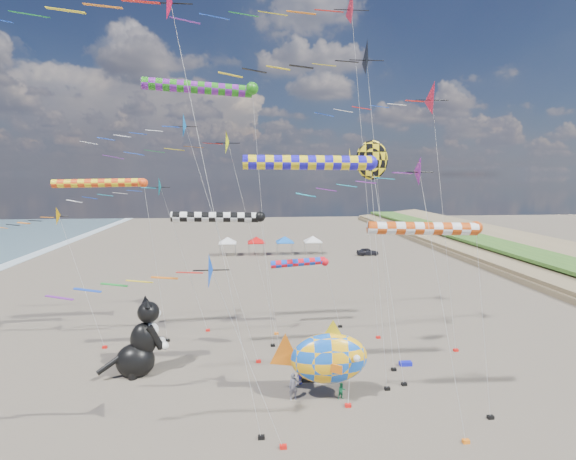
{
  "coord_description": "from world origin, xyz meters",
  "views": [
    {
      "loc": [
        -2.95,
        -17.86,
        14.11
      ],
      "look_at": [
        -0.06,
        12.0,
        10.38
      ],
      "focal_mm": 28.0,
      "sensor_mm": 36.0,
      "label": 1
    }
  ],
  "objects_px": {
    "cat_inflatable": "(139,337)",
    "fish_inflatable": "(328,358)",
    "child_blue": "(300,377)",
    "parked_car": "(368,252)",
    "child_green": "(342,391)",
    "person_adult": "(293,387)"
  },
  "relations": [
    {
      "from": "fish_inflatable",
      "to": "child_blue",
      "type": "distance_m",
      "value": 3.55
    },
    {
      "from": "cat_inflatable",
      "to": "fish_inflatable",
      "type": "distance_m",
      "value": 13.49
    },
    {
      "from": "fish_inflatable",
      "to": "parked_car",
      "type": "relative_size",
      "value": 1.72
    },
    {
      "from": "child_green",
      "to": "parked_car",
      "type": "distance_m",
      "value": 51.82
    },
    {
      "from": "fish_inflatable",
      "to": "child_blue",
      "type": "xyz_separation_m",
      "value": [
        -1.48,
        2.31,
        -2.25
      ]
    },
    {
      "from": "cat_inflatable",
      "to": "parked_car",
      "type": "bearing_deg",
      "value": 35.14
    },
    {
      "from": "child_green",
      "to": "parked_car",
      "type": "height_order",
      "value": "parked_car"
    },
    {
      "from": "person_adult",
      "to": "child_blue",
      "type": "relative_size",
      "value": 1.73
    },
    {
      "from": "child_blue",
      "to": "parked_car",
      "type": "bearing_deg",
      "value": 32.36
    },
    {
      "from": "child_green",
      "to": "parked_car",
      "type": "xyz_separation_m",
      "value": [
        15.4,
        49.48,
        0.11
      ]
    },
    {
      "from": "child_green",
      "to": "fish_inflatable",
      "type": "bearing_deg",
      "value": 169.27
    },
    {
      "from": "cat_inflatable",
      "to": "fish_inflatable",
      "type": "relative_size",
      "value": 0.85
    },
    {
      "from": "child_blue",
      "to": "parked_car",
      "type": "height_order",
      "value": "parked_car"
    },
    {
      "from": "cat_inflatable",
      "to": "fish_inflatable",
      "type": "height_order",
      "value": "cat_inflatable"
    },
    {
      "from": "cat_inflatable",
      "to": "child_blue",
      "type": "xyz_separation_m",
      "value": [
        11.11,
        -2.53,
        -2.27
      ]
    },
    {
      "from": "cat_inflatable",
      "to": "person_adult",
      "type": "xyz_separation_m",
      "value": [
        10.44,
        -4.62,
        -1.91
      ]
    },
    {
      "from": "cat_inflatable",
      "to": "child_green",
      "type": "distance_m",
      "value": 14.5
    },
    {
      "from": "child_green",
      "to": "person_adult",
      "type": "bearing_deg",
      "value": 164.22
    },
    {
      "from": "child_blue",
      "to": "parked_car",
      "type": "relative_size",
      "value": 0.26
    },
    {
      "from": "fish_inflatable",
      "to": "child_blue",
      "type": "relative_size",
      "value": 6.56
    },
    {
      "from": "cat_inflatable",
      "to": "person_adult",
      "type": "relative_size",
      "value": 3.22
    },
    {
      "from": "fish_inflatable",
      "to": "person_adult",
      "type": "height_order",
      "value": "fish_inflatable"
    }
  ]
}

